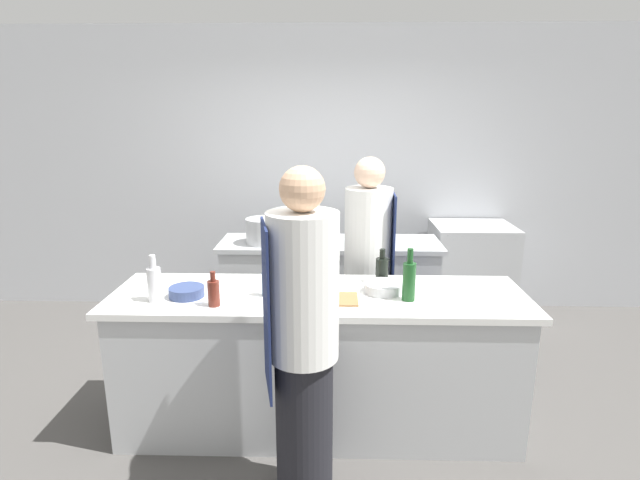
{
  "coord_description": "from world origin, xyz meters",
  "views": [
    {
      "loc": [
        0.09,
        -2.89,
        2.0
      ],
      "look_at": [
        0.0,
        0.35,
        1.16
      ],
      "focal_mm": 28.0,
      "sensor_mm": 36.0,
      "label": 1
    }
  ],
  "objects_px": {
    "bowl_prep_small": "(187,292)",
    "stockpot": "(264,231)",
    "oven_range": "(470,273)",
    "bottle_olive_oil": "(267,283)",
    "bottle_vinegar": "(214,292)",
    "bottle_wine": "(409,280)",
    "bowl_mixing_large": "(383,288)",
    "bottle_sauce": "(382,269)",
    "chef_at_stove": "(368,269)",
    "chef_at_prep_near": "(303,342)",
    "bottle_cooking_oil": "(154,283)"
  },
  "relations": [
    {
      "from": "chef_at_stove",
      "to": "bottle_olive_oil",
      "type": "distance_m",
      "value": 1.01
    },
    {
      "from": "bottle_vinegar",
      "to": "bottle_cooking_oil",
      "type": "distance_m",
      "value": 0.37
    },
    {
      "from": "bowl_mixing_large",
      "to": "bowl_prep_small",
      "type": "relative_size",
      "value": 1.12
    },
    {
      "from": "bottle_wine",
      "to": "bottle_sauce",
      "type": "distance_m",
      "value": 0.33
    },
    {
      "from": "chef_at_prep_near",
      "to": "stockpot",
      "type": "relative_size",
      "value": 5.89
    },
    {
      "from": "bottle_wine",
      "to": "oven_range",
      "type": "bearing_deg",
      "value": 64.49
    },
    {
      "from": "chef_at_prep_near",
      "to": "chef_at_stove",
      "type": "bearing_deg",
      "value": -29.1
    },
    {
      "from": "bowl_mixing_large",
      "to": "stockpot",
      "type": "bearing_deg",
      "value": 127.91
    },
    {
      "from": "oven_range",
      "to": "bottle_vinegar",
      "type": "bearing_deg",
      "value": -135.57
    },
    {
      "from": "chef_at_prep_near",
      "to": "oven_range",
      "type": "bearing_deg",
      "value": -43.73
    },
    {
      "from": "bottle_wine",
      "to": "bottle_sauce",
      "type": "relative_size",
      "value": 1.39
    },
    {
      "from": "bottle_olive_oil",
      "to": "bottle_cooking_oil",
      "type": "xyz_separation_m",
      "value": [
        -0.65,
        -0.1,
        0.03
      ]
    },
    {
      "from": "oven_range",
      "to": "chef_at_prep_near",
      "type": "xyz_separation_m",
      "value": [
        -1.49,
        -2.39,
        0.41
      ]
    },
    {
      "from": "bottle_cooking_oil",
      "to": "bottle_vinegar",
      "type": "bearing_deg",
      "value": -10.15
    },
    {
      "from": "bottle_wine",
      "to": "bowl_mixing_large",
      "type": "relative_size",
      "value": 1.34
    },
    {
      "from": "bottle_sauce",
      "to": "bottle_wine",
      "type": "bearing_deg",
      "value": -66.98
    },
    {
      "from": "bottle_olive_oil",
      "to": "bottle_wine",
      "type": "height_order",
      "value": "bottle_wine"
    },
    {
      "from": "bottle_wine",
      "to": "bottle_sauce",
      "type": "bearing_deg",
      "value": 113.02
    },
    {
      "from": "oven_range",
      "to": "bottle_olive_oil",
      "type": "height_order",
      "value": "bottle_olive_oil"
    },
    {
      "from": "bottle_cooking_oil",
      "to": "chef_at_stove",
      "type": "bearing_deg",
      "value": 32.95
    },
    {
      "from": "bottle_sauce",
      "to": "bowl_mixing_large",
      "type": "bearing_deg",
      "value": -92.56
    },
    {
      "from": "stockpot",
      "to": "chef_at_prep_near",
      "type": "bearing_deg",
      "value": -76.35
    },
    {
      "from": "chef_at_prep_near",
      "to": "bottle_wine",
      "type": "relative_size",
      "value": 5.55
    },
    {
      "from": "chef_at_prep_near",
      "to": "bottle_cooking_oil",
      "type": "height_order",
      "value": "chef_at_prep_near"
    },
    {
      "from": "oven_range",
      "to": "chef_at_stove",
      "type": "xyz_separation_m",
      "value": [
        -1.08,
        -1.07,
        0.37
      ]
    },
    {
      "from": "bottle_wine",
      "to": "stockpot",
      "type": "height_order",
      "value": "bottle_wine"
    },
    {
      "from": "bottle_cooking_oil",
      "to": "bowl_mixing_large",
      "type": "relative_size",
      "value": 1.19
    },
    {
      "from": "bottle_sauce",
      "to": "bottle_olive_oil",
      "type": "bearing_deg",
      "value": -160.23
    },
    {
      "from": "bowl_mixing_large",
      "to": "bowl_prep_small",
      "type": "bearing_deg",
      "value": -174.8
    },
    {
      "from": "chef_at_stove",
      "to": "bowl_mixing_large",
      "type": "distance_m",
      "value": 0.67
    },
    {
      "from": "bowl_prep_small",
      "to": "chef_at_stove",
      "type": "bearing_deg",
      "value": 34.05
    },
    {
      "from": "chef_at_prep_near",
      "to": "bowl_prep_small",
      "type": "relative_size",
      "value": 8.34
    },
    {
      "from": "bottle_olive_oil",
      "to": "bottle_wine",
      "type": "relative_size",
      "value": 0.64
    },
    {
      "from": "bottle_wine",
      "to": "bottle_cooking_oil",
      "type": "height_order",
      "value": "bottle_wine"
    },
    {
      "from": "bottle_olive_oil",
      "to": "bottle_vinegar",
      "type": "height_order",
      "value": "bottle_vinegar"
    },
    {
      "from": "bowl_prep_small",
      "to": "oven_range",
      "type": "bearing_deg",
      "value": 39.67
    },
    {
      "from": "bottle_cooking_oil",
      "to": "stockpot",
      "type": "height_order",
      "value": "bottle_cooking_oil"
    },
    {
      "from": "oven_range",
      "to": "bottle_olive_oil",
      "type": "distance_m",
      "value": 2.57
    },
    {
      "from": "chef_at_stove",
      "to": "bottle_cooking_oil",
      "type": "relative_size",
      "value": 5.98
    },
    {
      "from": "stockpot",
      "to": "oven_range",
      "type": "bearing_deg",
      "value": 16.77
    },
    {
      "from": "oven_range",
      "to": "bowl_mixing_large",
      "type": "height_order",
      "value": "bowl_mixing_large"
    },
    {
      "from": "chef_at_prep_near",
      "to": "bowl_prep_small",
      "type": "height_order",
      "value": "chef_at_prep_near"
    },
    {
      "from": "bottle_wine",
      "to": "bottle_olive_oil",
      "type": "bearing_deg",
      "value": 176.82
    },
    {
      "from": "bottle_olive_oil",
      "to": "bowl_mixing_large",
      "type": "bearing_deg",
      "value": 6.61
    },
    {
      "from": "bowl_prep_small",
      "to": "stockpot",
      "type": "relative_size",
      "value": 0.71
    },
    {
      "from": "chef_at_stove",
      "to": "stockpot",
      "type": "relative_size",
      "value": 5.63
    },
    {
      "from": "bottle_olive_oil",
      "to": "bottle_sauce",
      "type": "relative_size",
      "value": 0.9
    },
    {
      "from": "chef_at_stove",
      "to": "bottle_vinegar",
      "type": "relative_size",
      "value": 8.14
    },
    {
      "from": "stockpot",
      "to": "bottle_cooking_oil",
      "type": "bearing_deg",
      "value": -109.02
    },
    {
      "from": "chef_at_prep_near",
      "to": "bottle_cooking_oil",
      "type": "bearing_deg",
      "value": 50.36
    }
  ]
}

